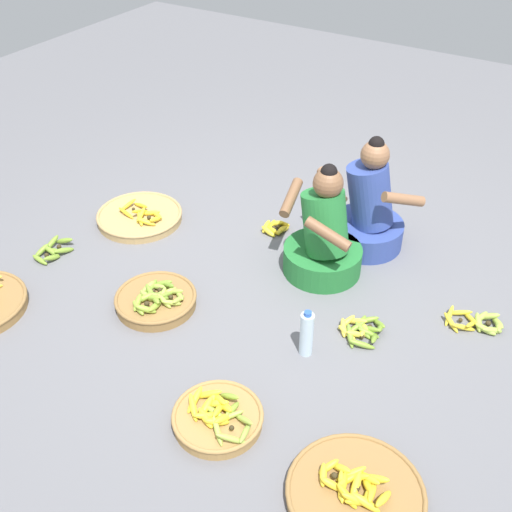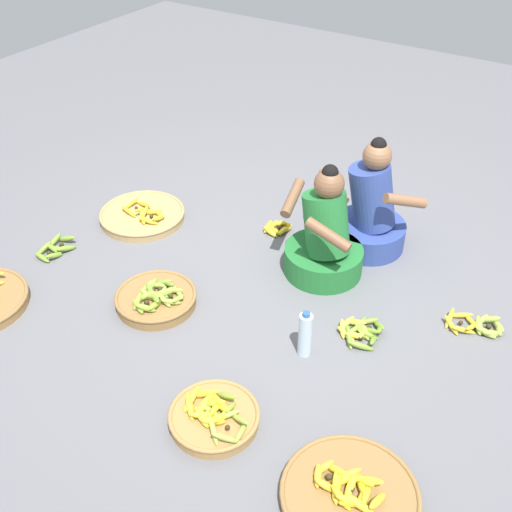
% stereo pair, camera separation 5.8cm
% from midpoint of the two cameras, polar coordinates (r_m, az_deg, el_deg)
% --- Properties ---
extents(ground_plane, '(10.00, 10.00, 0.00)m').
position_cam_midpoint_polar(ground_plane, '(4.13, 1.05, -2.51)').
color(ground_plane, slate).
extents(vendor_woman_front, '(0.61, 0.52, 0.80)m').
position_cam_midpoint_polar(vendor_woman_front, '(4.11, 5.69, 1.54)').
color(vendor_woman_front, '#237233').
rests_on(vendor_woman_front, ground).
extents(vendor_woman_behind, '(0.75, 0.52, 0.83)m').
position_cam_midpoint_polar(vendor_woman_behind, '(4.40, 9.70, 3.95)').
color(vendor_woman_behind, '#334793').
rests_on(vendor_woman_behind, ground).
extents(banana_basket_back_left, '(0.64, 0.64, 0.14)m').
position_cam_midpoint_polar(banana_basket_back_left, '(3.07, 8.39, -20.44)').
color(banana_basket_back_left, olive).
rests_on(banana_basket_back_left, ground).
extents(banana_basket_near_bicycle, '(0.51, 0.51, 0.15)m').
position_cam_midpoint_polar(banana_basket_near_bicycle, '(3.98, -9.42, -3.90)').
color(banana_basket_near_bicycle, olive).
rests_on(banana_basket_near_bicycle, ground).
extents(banana_basket_front_left, '(0.47, 0.47, 0.14)m').
position_cam_midpoint_polar(banana_basket_front_left, '(3.29, -4.00, -14.29)').
color(banana_basket_front_left, '#A87F47').
rests_on(banana_basket_front_left, ground).
extents(banana_basket_mid_left, '(0.64, 0.64, 0.13)m').
position_cam_midpoint_polar(banana_basket_mid_left, '(4.80, -10.79, 3.55)').
color(banana_basket_mid_left, tan).
rests_on(banana_basket_mid_left, ground).
extents(loose_bananas_mid_right, '(0.19, 0.20, 0.08)m').
position_cam_midpoint_polar(loose_bananas_mid_right, '(4.61, 1.38, 2.59)').
color(loose_bananas_mid_right, gold).
rests_on(loose_bananas_mid_right, ground).
extents(loose_bananas_front_right, '(0.37, 0.27, 0.09)m').
position_cam_midpoint_polar(loose_bananas_front_right, '(4.02, 19.04, -5.67)').
color(loose_bananas_front_right, yellow).
rests_on(loose_bananas_front_right, ground).
extents(loose_bananas_back_right, '(0.20, 0.30, 0.09)m').
position_cam_midpoint_polar(loose_bananas_back_right, '(4.60, -18.21, 0.51)').
color(loose_bananas_back_right, olive).
rests_on(loose_bananas_back_right, ground).
extents(loose_bananas_back_center, '(0.28, 0.32, 0.09)m').
position_cam_midpoint_polar(loose_bananas_back_center, '(3.80, 9.04, -6.57)').
color(loose_bananas_back_center, yellow).
rests_on(loose_bananas_back_center, ground).
extents(water_bottle, '(0.08, 0.08, 0.31)m').
position_cam_midpoint_polar(water_bottle, '(3.57, 4.13, -7.02)').
color(water_bottle, silver).
rests_on(water_bottle, ground).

